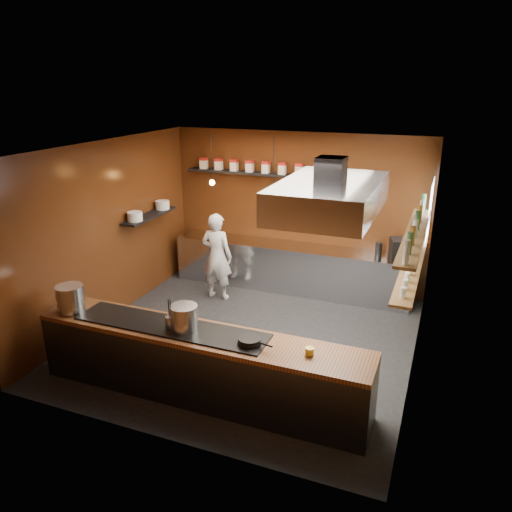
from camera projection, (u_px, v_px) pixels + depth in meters
The scene contains 26 objects.
floor at pixel (248, 339), 7.93m from camera, with size 5.00×5.00×0.00m, color black.
back_wall at pixel (297, 211), 9.62m from camera, with size 5.00×5.00×0.00m, color #3C170A.
left_wall at pixel (108, 232), 8.29m from camera, with size 5.00×5.00×0.00m, color #3C170A.
right_wall at pixel (422, 273), 6.56m from camera, with size 5.00×5.00×0.00m, color #4B492A.
ceiling at pixel (246, 148), 6.92m from camera, with size 5.00×5.00×0.00m, color silver.
window_pane at pixel (430, 212), 7.94m from camera, with size 1.00×1.00×0.00m, color white.
prep_counter at pixel (290, 267), 9.68m from camera, with size 4.60×0.65×0.90m, color silver.
pass_counter at pixel (199, 364), 6.37m from camera, with size 4.40×0.72×0.94m.
tin_shelf at pixel (251, 173), 9.57m from camera, with size 2.60×0.26×0.04m, color black.
plate_shelf at pixel (150, 216), 9.10m from camera, with size 0.30×1.40×0.04m, color black.
bottle_shelf_upper at pixel (415, 234), 6.74m from camera, with size 0.26×2.80×0.04m, color brown.
bottle_shelf_lower at pixel (411, 267), 6.90m from camera, with size 0.26×2.80×0.04m, color brown.
extractor_hood at pixel (330, 196), 6.29m from camera, with size 1.20×2.00×0.72m.
pendant_left at pixel (212, 180), 9.18m from camera, with size 0.10×0.10×0.95m.
pendant_right at pixel (273, 185), 8.77m from camera, with size 0.10×0.10×0.95m.
storage_tins at pixel (258, 167), 9.48m from camera, with size 2.43×0.13×0.22m.
plate_stacks at pixel (149, 210), 9.06m from camera, with size 0.26×1.16×0.16m.
bottles at pixel (416, 225), 6.69m from camera, with size 0.06×2.66×0.24m.
wine_glasses at pixel (412, 261), 6.87m from camera, with size 0.07×2.37×0.13m.
stockpot_large at pixel (70, 298), 6.72m from camera, with size 0.37×0.37×0.36m, color silver.
stockpot_small at pixel (184, 318), 6.20m from camera, with size 0.35×0.35×0.32m, color #B6B8BD.
utensil_crock at pixel (171, 322), 6.25m from camera, with size 0.13×0.13×0.17m, color #B0B3B7.
frying_pan at pixel (250, 341), 5.91m from camera, with size 0.46×0.30×0.07m.
butter_jar at pixel (309, 351), 5.70m from camera, with size 0.10×0.10×0.09m, color gold.
espresso_machine at pixel (402, 250), 8.68m from camera, with size 0.39×0.37×0.39m, color black.
chef at pixel (217, 256), 9.20m from camera, with size 0.60×0.39×1.63m, color white.
Camera 1 is at (2.70, -6.49, 3.90)m, focal length 35.00 mm.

